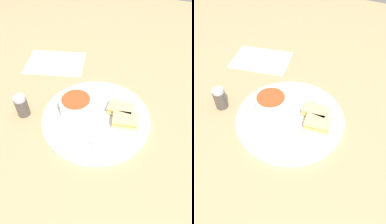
{
  "view_description": "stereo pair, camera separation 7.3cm",
  "coord_description": "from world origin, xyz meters",
  "views": [
    {
      "loc": [
        0.47,
        0.16,
        0.58
      ],
      "look_at": [
        0.0,
        0.0,
        0.04
      ],
      "focal_mm": 35.0,
      "sensor_mm": 36.0,
      "label": 1
    },
    {
      "loc": [
        0.44,
        0.23,
        0.58
      ],
      "look_at": [
        0.0,
        0.0,
        0.04
      ],
      "focal_mm": 35.0,
      "sensor_mm": 36.0,
      "label": 2
    }
  ],
  "objects": [
    {
      "name": "ground_plane",
      "position": [
        0.0,
        0.0,
        0.0
      ],
      "size": [
        2.4,
        2.4,
        0.0
      ],
      "primitive_type": "plane",
      "color": "tan"
    },
    {
      "name": "plate",
      "position": [
        0.0,
        0.0,
        0.01
      ],
      "size": [
        0.37,
        0.37,
        0.02
      ],
      "color": "white",
      "rests_on": "ground_plane"
    },
    {
      "name": "soup_bowl",
      "position": [
        0.01,
        -0.07,
        0.05
      ],
      "size": [
        0.11,
        0.11,
        0.07
      ],
      "color": "white",
      "rests_on": "plate"
    },
    {
      "name": "spoon",
      "position": [
        0.11,
        0.03,
        0.02
      ],
      "size": [
        0.06,
        0.12,
        0.01
      ],
      "rotation": [
        0.0,
        0.0,
        7.48
      ],
      "color": "silver",
      "rests_on": "plate"
    },
    {
      "name": "sandwich_half_near",
      "position": [
        -0.0,
        0.1,
        0.03
      ],
      "size": [
        0.07,
        0.09,
        0.03
      ],
      "rotation": [
        0.0,
        0.0,
        1.74
      ],
      "color": "#DBBC7F",
      "rests_on": "plate"
    },
    {
      "name": "sandwich_half_far",
      "position": [
        -0.05,
        0.07,
        0.03
      ],
      "size": [
        0.06,
        0.08,
        0.03
      ],
      "rotation": [
        0.0,
        0.0,
        1.54
      ],
      "color": "#DBBC7F",
      "rests_on": "plate"
    },
    {
      "name": "salt_shaker",
      "position": [
        0.06,
        -0.25,
        0.04
      ],
      "size": [
        0.04,
        0.04,
        0.08
      ],
      "color": "#4C4742",
      "rests_on": "ground_plane"
    },
    {
      "name": "menu_sheet",
      "position": [
        -0.26,
        -0.28,
        0.0
      ],
      "size": [
        0.24,
        0.29,
        0.0
      ],
      "rotation": [
        0.0,
        0.0,
        0.22
      ],
      "color": "white",
      "rests_on": "ground_plane"
    }
  ]
}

